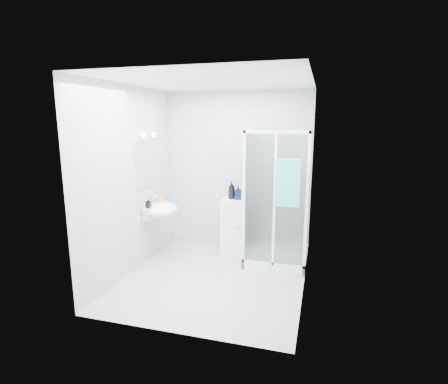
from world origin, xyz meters
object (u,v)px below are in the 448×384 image
(hand_towel, at_px, (289,182))
(shampoo_bottle_a, at_px, (232,190))
(shampoo_bottle_b, at_px, (238,192))
(soap_dispenser_black, at_px, (148,203))
(storage_cabinet, at_px, (233,226))
(soap_dispenser_orange, at_px, (160,198))
(shower_enclosure, at_px, (271,235))
(wall_basin, at_px, (160,210))

(hand_towel, height_order, shampoo_bottle_a, hand_towel)
(shampoo_bottle_b, relative_size, soap_dispenser_black, 1.48)
(storage_cabinet, relative_size, soap_dispenser_orange, 6.03)
(shower_enclosure, height_order, soap_dispenser_orange, shower_enclosure)
(wall_basin, xyz_separation_m, soap_dispenser_orange, (-0.08, 0.17, 0.14))
(wall_basin, distance_m, storage_cabinet, 1.20)
(hand_towel, distance_m, shampoo_bottle_b, 1.12)
(soap_dispenser_orange, bearing_deg, wall_basin, -65.56)
(soap_dispenser_orange, relative_size, soap_dispenser_black, 0.98)
(wall_basin, relative_size, hand_towel, 0.87)
(shampoo_bottle_b, bearing_deg, shower_enclosure, -24.08)
(shampoo_bottle_b, height_order, soap_dispenser_black, shampoo_bottle_b)
(shower_enclosure, relative_size, hand_towel, 3.10)
(wall_basin, relative_size, shampoo_bottle_a, 1.92)
(wall_basin, xyz_separation_m, shampoo_bottle_a, (0.97, 0.58, 0.25))
(storage_cabinet, distance_m, shampoo_bottle_b, 0.57)
(shower_enclosure, bearing_deg, hand_towel, -56.62)
(shower_enclosure, height_order, storage_cabinet, shower_enclosure)
(shampoo_bottle_a, xyz_separation_m, shampoo_bottle_b, (0.11, -0.01, -0.03))
(shower_enclosure, relative_size, wall_basin, 3.57)
(shampoo_bottle_b, xyz_separation_m, soap_dispenser_orange, (-1.15, -0.40, -0.08))
(hand_towel, xyz_separation_m, shampoo_bottle_b, (-0.84, 0.66, -0.32))
(storage_cabinet, xyz_separation_m, hand_towel, (0.92, -0.65, 0.88))
(hand_towel, height_order, shampoo_bottle_b, hand_towel)
(wall_basin, bearing_deg, hand_towel, -2.54)
(storage_cabinet, height_order, soap_dispenser_orange, soap_dispenser_orange)
(storage_cabinet, xyz_separation_m, shampoo_bottle_a, (-0.04, 0.02, 0.60))
(shower_enclosure, relative_size, soap_dispenser_orange, 13.41)
(shampoo_bottle_b, distance_m, soap_dispenser_black, 1.40)
(shower_enclosure, bearing_deg, shampoo_bottle_b, 155.92)
(storage_cabinet, distance_m, soap_dispenser_black, 1.42)
(shampoo_bottle_a, distance_m, shampoo_bottle_b, 0.11)
(storage_cabinet, bearing_deg, shampoo_bottle_b, 2.45)
(shampoo_bottle_a, height_order, soap_dispenser_orange, shampoo_bottle_a)
(wall_basin, relative_size, soap_dispenser_orange, 3.75)
(shampoo_bottle_a, xyz_separation_m, soap_dispenser_orange, (-1.05, -0.41, -0.11))
(shampoo_bottle_a, height_order, soap_dispenser_black, shampoo_bottle_a)
(soap_dispenser_black, bearing_deg, shower_enclosure, 16.12)
(soap_dispenser_orange, bearing_deg, shampoo_bottle_b, 19.20)
(wall_basin, height_order, hand_towel, hand_towel)
(shampoo_bottle_b, xyz_separation_m, soap_dispenser_black, (-1.17, -0.77, -0.07))
(shower_enclosure, xyz_separation_m, hand_towel, (0.26, -0.40, 0.88))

